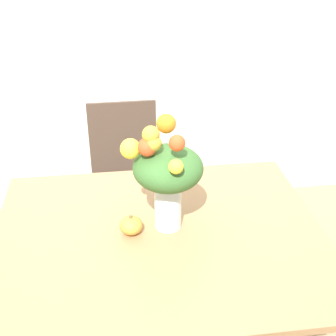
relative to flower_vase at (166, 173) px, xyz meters
The scene contains 5 objects.
wall_back 1.43m from the flower_vase, 91.48° to the left, with size 8.00×0.06×2.70m.
dining_table 0.35m from the flower_vase, 121.95° to the right, with size 1.34×1.08×0.74m.
flower_vase is the anchor object (origin of this frame).
pumpkin 0.26m from the flower_vase, 169.28° to the right, with size 0.09×0.09×0.09m.
dining_chair_near_window 0.98m from the flower_vase, 99.45° to the left, with size 0.43×0.43×0.93m.
Camera 1 is at (-0.17, -1.51, 1.91)m, focal length 50.00 mm.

